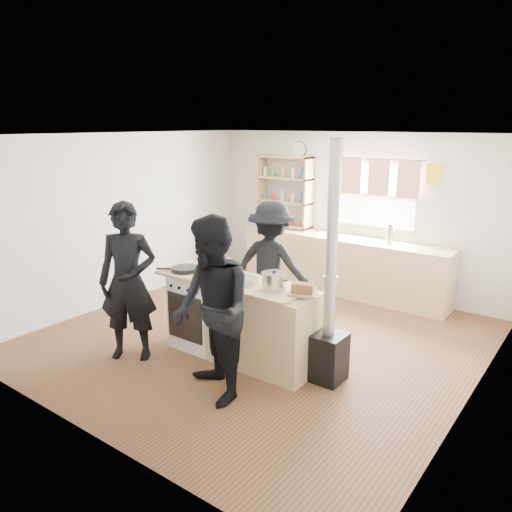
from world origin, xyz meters
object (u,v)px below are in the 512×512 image
Objects in this scene: bread_board at (303,290)px; person_near_left at (128,282)px; thermos at (390,235)px; person_far at (271,265)px; cooking_island at (242,320)px; roast_tray at (241,279)px; skillet_greens at (185,269)px; stockpot_counter at (274,281)px; flue_heater at (329,322)px; stockpot_stove at (221,265)px; person_near_right at (212,311)px.

bread_board is 0.18× the size of person_near_left.
thermos is 0.16× the size of person_far.
roast_tray reaches higher than cooking_island.
cooking_island is at bearing 7.45° from skillet_greens.
stockpot_counter is 0.11× the size of flue_heater.
cooking_island is 5.96× the size of bread_board.
cooking_island is 1.09× the size of person_near_left.
flue_heater reaches higher than skillet_greens.
stockpot_counter is (0.85, -0.13, 0.01)m from stockpot_stove.
person_near_right reaches higher than stockpot_counter.
thermos reaches higher than stockpot_stove.
thermos is at bearing 77.65° from cooking_island.
cooking_island is at bearing -17.27° from stockpot_stove.
person_far is (-0.88, -1.79, -0.20)m from thermos.
person_near_right is 1.09× the size of person_far.
stockpot_stove is 1.49m from flue_heater.
thermos is 2.76m from bread_board.
flue_heater is (1.00, 0.19, -0.33)m from roast_tray.
cooking_island is 4.46× the size of skillet_greens.
cooking_island is 1.06m from flue_heater.
stockpot_counter is 0.71m from flue_heater.
bread_board is (0.79, 0.02, 0.51)m from cooking_island.
cooking_island is 0.69m from stockpot_stove.
person_far is at bearing -116.16° from thermos.
thermos reaches higher than roast_tray.
stockpot_stove is (-0.44, 0.18, 0.04)m from roast_tray.
roast_tray is at bearing -169.40° from flue_heater.
skillet_greens is at bearing -175.49° from stockpot_counter.
skillet_greens is at bearing 175.32° from person_near_right.
stockpot_stove is at bearing 162.73° from cooking_island.
cooking_island is at bearing -178.84° from bread_board.
stockpot_stove reaches higher than roast_tray.
roast_tray is at bearing -55.82° from cooking_island.
stockpot_stove is 0.86m from stockpot_counter.
thermos is at bearing 93.71° from bread_board.
bread_board is 0.20× the size of person_far.
roast_tray is (0.81, 0.04, 0.01)m from skillet_greens.
person_near_right is (0.71, -0.96, -0.11)m from stockpot_stove.
stockpot_stove is at bearing 171.27° from stockpot_counter.
person_far is at bearing 137.70° from bread_board.
stockpot_stove is (-1.01, -2.65, -0.02)m from thermos.
thermos reaches higher than cooking_island.
cooking_island is at bearing 139.63° from person_near_right.
skillet_greens is 1.86× the size of stockpot_stove.
stockpot_counter reaches higher than stockpot_stove.
thermos is 2.70m from flue_heater.
cooking_island is at bearing 179.34° from stockpot_counter.
person_near_left is (-1.49, -0.72, -0.11)m from stockpot_counter.
thermos reaches higher than bread_board.
thermos is at bearing 32.14° from person_near_left.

